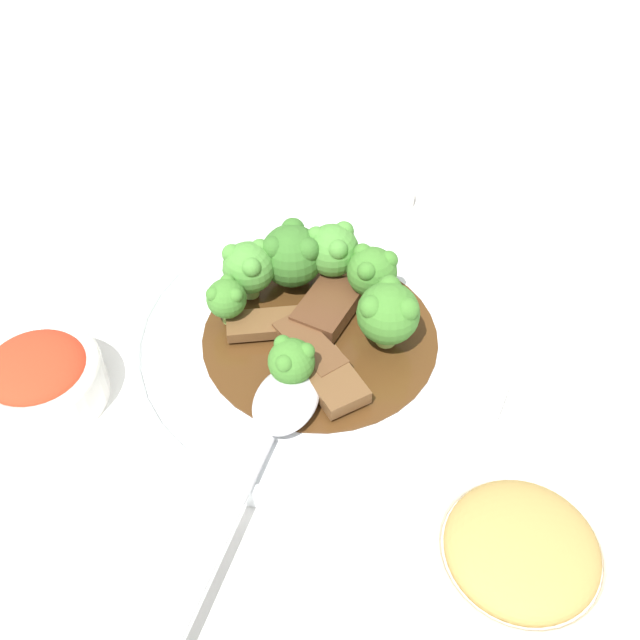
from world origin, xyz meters
TOP-DOWN VIEW (x-y plane):
  - ground_plane at (0.00, 0.00)m, footprint 4.00×4.00m
  - main_plate at (0.00, 0.00)m, footprint 0.31×0.31m
  - beef_strip_0 at (0.03, -0.02)m, footprint 0.07×0.05m
  - beef_strip_1 at (0.02, 0.02)m, footprint 0.04×0.07m
  - beef_strip_2 at (0.02, 0.05)m, footprint 0.04×0.06m
  - beef_strip_3 at (-0.02, -0.02)m, footprint 0.07×0.07m
  - broccoli_floret_0 at (-0.04, 0.03)m, footprint 0.05×0.05m
  - broccoli_floret_1 at (0.04, 0.03)m, footprint 0.04×0.04m
  - broccoli_floret_2 at (0.03, -0.07)m, footprint 0.04×0.04m
  - broccoli_floret_3 at (0.06, -0.04)m, footprint 0.03×0.03m
  - broccoli_floret_4 at (-0.06, -0.02)m, footprint 0.04×0.04m
  - broccoli_floret_5 at (-0.04, -0.05)m, footprint 0.04×0.04m
  - broccoli_floret_6 at (-0.01, -0.07)m, footprint 0.05×0.05m
  - serving_spoon at (0.07, 0.07)m, footprint 0.18×0.18m
  - side_bowl_kimchi at (0.21, -0.05)m, footprint 0.10×0.10m
  - side_bowl_appetizer at (-0.02, 0.23)m, footprint 0.12×0.12m
  - sauce_dish at (-0.14, -0.15)m, footprint 0.06×0.06m
  - paper_napkin at (-0.21, -0.07)m, footprint 0.11×0.13m

SIDE VIEW (x-z plane):
  - ground_plane at x=0.00m, z-range 0.00..0.00m
  - paper_napkin at x=-0.21m, z-range 0.00..0.01m
  - sauce_dish at x=-0.14m, z-range 0.00..0.01m
  - main_plate at x=0.00m, z-range 0.00..0.02m
  - beef_strip_0 at x=0.03m, z-range 0.02..0.03m
  - side_bowl_kimchi at x=0.21m, z-range 0.00..0.05m
  - beef_strip_2 at x=0.02m, z-range 0.02..0.03m
  - beef_strip_1 at x=0.02m, z-range 0.02..0.03m
  - serving_spoon at x=0.07m, z-range 0.02..0.03m
  - beef_strip_3 at x=-0.02m, z-range 0.02..0.03m
  - side_bowl_appetizer at x=-0.02m, z-range 0.00..0.06m
  - broccoli_floret_1 at x=0.04m, z-range 0.02..0.06m
  - broccoli_floret_3 at x=0.06m, z-range 0.02..0.07m
  - broccoli_floret_4 at x=-0.06m, z-range 0.02..0.07m
  - broccoli_floret_6 at x=-0.01m, z-range 0.02..0.08m
  - broccoli_floret_2 at x=0.03m, z-range 0.02..0.08m
  - broccoli_floret_0 at x=-0.04m, z-range 0.02..0.08m
  - broccoli_floret_5 at x=-0.04m, z-range 0.03..0.08m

